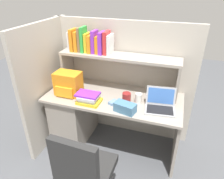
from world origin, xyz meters
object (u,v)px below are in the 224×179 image
paper_cup (138,98)px  snack_canister (127,97)px  computer_mouse (113,102)px  tissue_box (125,107)px  backpack (68,84)px  office_chair (85,178)px  laptop (160,105)px

paper_cup → snack_canister: 0.13m
computer_mouse → tissue_box: (0.17, -0.11, 0.03)m
computer_mouse → paper_cup: size_ratio=0.95×
backpack → office_chair: (0.57, -0.80, -0.47)m
laptop → office_chair: 1.04m
computer_mouse → snack_canister: bearing=61.7°
snack_canister → office_chair: size_ratio=0.12×
backpack → snack_canister: backpack is taller
tissue_box → computer_mouse: bearing=161.0°
computer_mouse → paper_cup: (0.26, 0.12, 0.04)m
backpack → snack_canister: bearing=3.9°
backpack → office_chair: 1.09m
backpack → tissue_box: (0.74, -0.15, -0.08)m
tissue_box → office_chair: size_ratio=0.24×
computer_mouse → office_chair: (-0.01, -0.76, -0.35)m
paper_cup → tissue_box: bearing=-112.1°
laptop → tissue_box: bearing=-153.5°
tissue_box → snack_canister: size_ratio=2.04×
laptop → snack_canister: 0.38m
backpack → office_chair: size_ratio=0.32×
tissue_box → office_chair: office_chair is taller
laptop → tissue_box: (-0.34, -0.17, -0.00)m
tissue_box → office_chair: (-0.18, -0.65, -0.39)m
computer_mouse → office_chair: office_chair is taller
laptop → paper_cup: 0.25m
laptop → computer_mouse: 0.51m
laptop → computer_mouse: bearing=-173.2°
computer_mouse → snack_canister: snack_canister is taller
paper_cup → laptop: bearing=-13.1°
backpack → paper_cup: (0.83, 0.08, -0.08)m
computer_mouse → tissue_box: size_ratio=0.47×
paper_cup → tissue_box: paper_cup is taller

